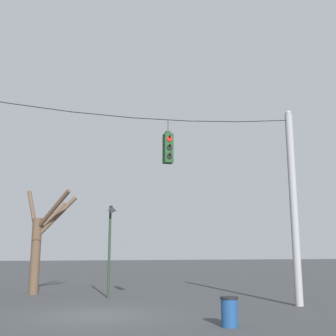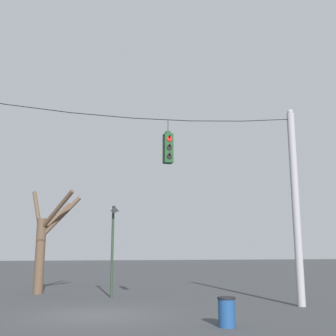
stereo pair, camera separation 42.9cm
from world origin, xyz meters
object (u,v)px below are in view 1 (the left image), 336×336
object	(u,v)px
bare_tree	(40,239)
trash_bin	(229,312)
street_lamp	(111,233)
traffic_light_near_right_pole	(168,148)
utility_pole_right	(294,204)

from	to	relation	value
bare_tree	trash_bin	world-z (taller)	bare_tree
street_lamp	traffic_light_near_right_pole	bearing A→B (deg)	-76.61
utility_pole_right	traffic_light_near_right_pole	world-z (taller)	utility_pole_right
street_lamp	trash_bin	xyz separation A→B (m)	(1.96, -8.61, -2.58)
traffic_light_near_right_pole	bare_tree	size ratio (longest dim) A/B	0.31
traffic_light_near_right_pole	trash_bin	size ratio (longest dim) A/B	2.07
utility_pole_right	traffic_light_near_right_pole	xyz separation A→B (m)	(-5.45, 0.00, 1.97)
utility_pole_right	street_lamp	world-z (taller)	utility_pole_right
utility_pole_right	trash_bin	size ratio (longest dim) A/B	9.76
traffic_light_near_right_pole	street_lamp	size ratio (longest dim) A/B	0.40
trash_bin	bare_tree	bearing A→B (deg)	113.64
traffic_light_near_right_pole	street_lamp	distance (m)	6.08
street_lamp	bare_tree	world-z (taller)	bare_tree
utility_pole_right	trash_bin	bearing A→B (deg)	-143.66
street_lamp	trash_bin	size ratio (longest dim) A/B	5.18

